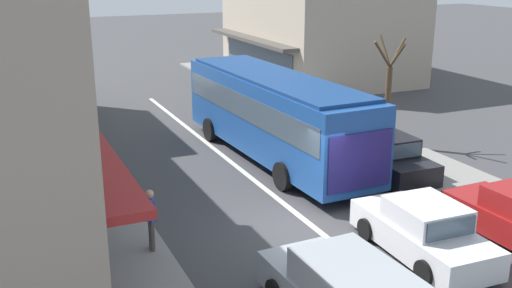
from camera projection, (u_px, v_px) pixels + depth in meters
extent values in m
plane|color=#3F3F42|center=(311.00, 225.00, 17.09)|extent=(140.00, 140.00, 0.00)
cube|color=silver|center=(254.00, 180.00, 20.58)|extent=(0.20, 28.00, 0.01)
cube|color=gray|center=(41.00, 189.00, 19.64)|extent=(5.20, 44.00, 0.14)
cube|color=gray|center=(371.00, 142.00, 24.74)|extent=(2.80, 44.00, 0.12)
cube|color=maroon|center=(90.00, 154.00, 14.64)|extent=(1.10, 8.48, 0.20)
cube|color=#425160|center=(77.00, 206.00, 14.86)|extent=(0.06, 7.37, 1.80)
cube|color=maroon|center=(31.00, 91.00, 21.66)|extent=(1.10, 6.66, 0.20)
cube|color=#425160|center=(23.00, 127.00, 21.88)|extent=(0.06, 5.79, 1.80)
cube|color=#4C4742|center=(36.00, 59.00, 28.71)|extent=(1.10, 7.15, 0.20)
cube|color=#425160|center=(30.00, 87.00, 28.93)|extent=(0.06, 6.22, 1.80)
cube|color=#B2A38E|center=(319.00, 21.00, 37.74)|extent=(8.52, 11.73, 7.18)
cube|color=#4C4742|center=(251.00, 39.00, 36.16)|extent=(1.10, 10.79, 0.20)
cube|color=#425160|center=(257.00, 60.00, 36.71)|extent=(0.06, 9.38, 1.80)
cube|color=#1E4C99|center=(274.00, 114.00, 22.28)|extent=(2.91, 10.89, 2.70)
cube|color=#425160|center=(274.00, 104.00, 22.16)|extent=(2.93, 10.46, 0.90)
cube|color=navy|center=(360.00, 161.00, 17.69)|extent=(2.25, 0.15, 1.76)
cube|color=navy|center=(274.00, 77.00, 21.87)|extent=(2.75, 10.02, 0.12)
cylinder|color=black|center=(210.00, 130.00, 24.99)|extent=(0.30, 0.97, 0.96)
cylinder|color=black|center=(263.00, 123.00, 26.05)|extent=(0.30, 0.97, 0.96)
cylinder|color=black|center=(283.00, 176.00, 19.58)|extent=(0.30, 0.97, 0.96)
cylinder|color=black|center=(346.00, 165.00, 20.64)|extent=(0.30, 0.97, 0.96)
cube|color=#9EA3A8|center=(356.00, 282.00, 11.66)|extent=(1.71, 2.65, 0.68)
cube|color=#425160|center=(320.00, 254.00, 12.79)|extent=(1.51, 0.10, 0.58)
cylinder|color=black|center=(343.00, 275.00, 13.76)|extent=(0.20, 0.62, 0.62)
cube|color=silver|center=(422.00, 237.00, 15.23)|extent=(1.87, 4.26, 0.72)
cube|color=silver|center=(427.00, 214.00, 14.95)|extent=(1.62, 1.85, 0.60)
cube|color=#425160|center=(405.00, 201.00, 15.76)|extent=(1.44, 0.11, 0.51)
cube|color=#425160|center=(451.00, 229.00, 14.13)|extent=(1.41, 0.11, 0.48)
cylinder|color=black|center=(366.00, 230.00, 16.09)|extent=(0.20, 0.63, 0.62)
cylinder|color=black|center=(419.00, 220.00, 16.71)|extent=(0.20, 0.63, 0.62)
cylinder|color=black|center=(424.00, 273.00, 13.86)|extent=(0.20, 0.63, 0.62)
cylinder|color=black|center=(483.00, 259.00, 14.48)|extent=(0.20, 0.63, 0.62)
cube|color=#425160|center=(499.00, 190.00, 16.52)|extent=(1.44, 0.10, 0.51)
cylinder|color=black|center=(460.00, 218.00, 16.79)|extent=(0.20, 0.62, 0.62)
cylinder|color=black|center=(505.00, 208.00, 17.50)|extent=(0.20, 0.62, 0.62)
cube|color=black|center=(385.00, 161.00, 20.99)|extent=(1.84, 4.25, 0.72)
cube|color=black|center=(387.00, 144.00, 20.71)|extent=(1.61, 1.84, 0.60)
cube|color=#425160|center=(373.00, 137.00, 21.52)|extent=(1.44, 0.10, 0.51)
cube|color=#425160|center=(403.00, 151.00, 19.90)|extent=(1.41, 0.10, 0.48)
cylinder|color=black|center=(345.00, 159.00, 21.85)|extent=(0.20, 0.62, 0.62)
cylinder|color=black|center=(384.00, 153.00, 22.48)|extent=(0.20, 0.62, 0.62)
cylinder|color=black|center=(384.00, 181.00, 19.62)|extent=(0.20, 0.62, 0.62)
cylinder|color=black|center=(427.00, 174.00, 20.25)|extent=(0.20, 0.62, 0.62)
cube|color=navy|center=(312.00, 124.00, 25.81)|extent=(1.76, 4.21, 0.72)
cube|color=navy|center=(313.00, 109.00, 25.53)|extent=(1.58, 1.81, 0.60)
cube|color=#425160|center=(303.00, 105.00, 26.33)|extent=(1.44, 0.07, 0.51)
cube|color=#425160|center=(325.00, 114.00, 24.73)|extent=(1.40, 0.07, 0.48)
cylinder|color=black|center=(281.00, 123.00, 26.62)|extent=(0.19, 0.62, 0.62)
cylinder|color=black|center=(314.00, 119.00, 27.31)|extent=(0.19, 0.62, 0.62)
cylinder|color=black|center=(309.00, 138.00, 24.43)|extent=(0.19, 0.62, 0.62)
cylinder|color=black|center=(345.00, 133.00, 25.12)|extent=(0.19, 0.62, 0.62)
cylinder|color=gray|center=(76.00, 68.00, 29.88)|extent=(0.12, 0.12, 4.20)
cube|color=black|center=(72.00, 33.00, 29.37)|extent=(0.24, 0.24, 0.68)
sphere|color=red|center=(75.00, 28.00, 29.35)|extent=(0.13, 0.13, 0.13)
sphere|color=black|center=(75.00, 32.00, 29.42)|extent=(0.13, 0.13, 0.13)
sphere|color=black|center=(76.00, 37.00, 29.48)|extent=(0.13, 0.13, 0.13)
cylinder|color=brown|center=(387.00, 107.00, 23.98)|extent=(0.24, 0.24, 3.24)
cylinder|color=brown|center=(385.00, 51.00, 23.66)|extent=(0.10, 0.84, 1.20)
cylinder|color=brown|center=(397.00, 52.00, 23.47)|extent=(0.73, 0.10, 1.15)
cylinder|color=brown|center=(397.00, 56.00, 22.99)|extent=(0.10, 0.92, 1.06)
cylinder|color=brown|center=(383.00, 54.00, 23.20)|extent=(0.84, 0.10, 1.08)
cylinder|color=#232838|center=(79.00, 123.00, 25.70)|extent=(0.14, 0.14, 0.84)
cylinder|color=#232838|center=(83.00, 123.00, 25.64)|extent=(0.14, 0.14, 0.84)
cube|color=slate|center=(80.00, 107.00, 25.46)|extent=(0.41, 0.41, 0.56)
sphere|color=brown|center=(79.00, 98.00, 25.35)|extent=(0.22, 0.22, 0.22)
cylinder|color=slate|center=(75.00, 107.00, 25.54)|extent=(0.09, 0.09, 0.54)
cylinder|color=slate|center=(84.00, 108.00, 25.38)|extent=(0.09, 0.09, 0.54)
cube|color=black|center=(86.00, 112.00, 25.43)|extent=(0.24, 0.24, 0.22)
cylinder|color=#4C4742|center=(94.00, 155.00, 21.51)|extent=(0.14, 0.14, 0.84)
cylinder|color=#4C4742|center=(89.00, 155.00, 21.51)|extent=(0.14, 0.14, 0.84)
cube|color=#478951|center=(90.00, 136.00, 21.31)|extent=(0.42, 0.35, 0.56)
sphere|color=#9E7051|center=(89.00, 125.00, 21.19)|extent=(0.22, 0.22, 0.22)
cylinder|color=#478951|center=(97.00, 136.00, 21.30)|extent=(0.09, 0.09, 0.54)
cylinder|color=#478951|center=(83.00, 136.00, 21.31)|extent=(0.09, 0.09, 0.54)
cylinder|color=#4C4742|center=(152.00, 236.00, 15.17)|extent=(0.14, 0.14, 0.84)
cylinder|color=#4C4742|center=(151.00, 233.00, 15.33)|extent=(0.14, 0.14, 0.84)
cube|color=#3351A8|center=(150.00, 209.00, 15.04)|extent=(0.27, 0.39, 0.56)
sphere|color=tan|center=(149.00, 194.00, 14.93)|extent=(0.22, 0.22, 0.22)
cylinder|color=#3351A8|center=(151.00, 213.00, 14.82)|extent=(0.09, 0.09, 0.54)
cylinder|color=#3351A8|center=(149.00, 205.00, 15.26)|extent=(0.09, 0.09, 0.54)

